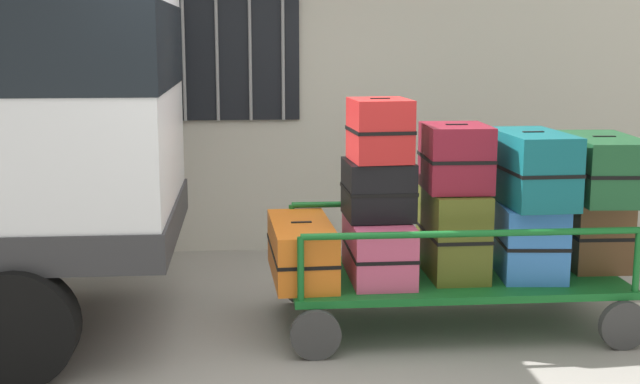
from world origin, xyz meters
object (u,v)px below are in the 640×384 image
(suitcase_midleft_bottom, at_px, (378,248))
(suitcase_midright_middle, at_px, (532,168))
(suitcase_midleft_top, at_px, (380,130))
(suitcase_midright_bottom, at_px, (526,237))
(suitcase_right_middle, at_px, (602,167))
(suitcase_center_bottom, at_px, (453,232))
(suitcase_right_bottom, at_px, (597,234))
(luggage_cart, at_px, (452,282))
(suitcase_center_middle, at_px, (456,157))
(suitcase_left_bottom, at_px, (301,250))
(suitcase_midleft_middle, at_px, (378,189))

(suitcase_midleft_bottom, distance_m, suitcase_midright_middle, 1.19)
(suitcase_midleft_bottom, height_order, suitcase_midleft_top, suitcase_midleft_top)
(suitcase_midright_bottom, bearing_deg, suitcase_right_middle, 1.08)
(suitcase_midright_bottom, relative_size, suitcase_right_middle, 0.87)
(suitcase_midleft_bottom, relative_size, suitcase_midleft_top, 1.71)
(suitcase_center_bottom, distance_m, suitcase_right_bottom, 1.06)
(luggage_cart, distance_m, suitcase_center_bottom, 0.36)
(suitcase_midleft_bottom, height_order, suitcase_right_middle, suitcase_right_middle)
(luggage_cart, xyz_separation_m, suitcase_center_bottom, (0.00, 0.01, 0.36))
(suitcase_midright_middle, bearing_deg, suitcase_midleft_top, 179.24)
(suitcase_midleft_top, bearing_deg, suitcase_center_middle, 1.17)
(suitcase_midleft_top, xyz_separation_m, suitcase_center_bottom, (0.53, 0.03, -0.72))
(suitcase_left_bottom, distance_m, suitcase_right_middle, 2.18)
(suitcase_midleft_top, height_order, suitcase_midright_bottom, suitcase_midleft_top)
(suitcase_midleft_middle, relative_size, suitcase_right_bottom, 0.98)
(suitcase_midright_bottom, relative_size, suitcase_midright_middle, 0.99)
(luggage_cart, height_order, suitcase_center_bottom, suitcase_center_bottom)
(suitcase_midleft_bottom, height_order, suitcase_midright_bottom, suitcase_midright_bottom)
(suitcase_midleft_top, distance_m, suitcase_midright_bottom, 1.31)
(suitcase_center_bottom, height_order, suitcase_center_middle, suitcase_center_middle)
(suitcase_midleft_middle, xyz_separation_m, suitcase_midleft_top, (-0.00, -0.04, 0.41))
(suitcase_center_middle, xyz_separation_m, suitcase_right_middle, (1.06, 0.03, -0.09))
(luggage_cart, bearing_deg, suitcase_midleft_top, -177.86)
(suitcase_right_bottom, xyz_separation_m, suitcase_right_middle, (0.00, -0.01, 0.48))
(suitcase_left_bottom, bearing_deg, suitcase_right_middle, 0.08)
(suitcase_center_bottom, bearing_deg, suitcase_midleft_middle, 178.82)
(suitcase_midleft_top, bearing_deg, suitcase_right_bottom, 2.11)
(luggage_cart, bearing_deg, suitcase_midleft_middle, 177.55)
(suitcase_right_bottom, bearing_deg, suitcase_midleft_top, -177.89)
(suitcase_right_bottom, bearing_deg, suitcase_midright_bottom, -177.53)
(suitcase_midleft_middle, xyz_separation_m, suitcase_center_middle, (0.53, -0.03, 0.22))
(suitcase_left_bottom, xyz_separation_m, suitcase_right_bottom, (2.11, 0.02, 0.07))
(suitcase_left_bottom, bearing_deg, suitcase_right_bottom, 0.43)
(suitcase_left_bottom, bearing_deg, luggage_cart, -1.24)
(suitcase_left_bottom, height_order, suitcase_midright_bottom, suitcase_midright_bottom)
(suitcase_midleft_bottom, bearing_deg, suitcase_midright_bottom, 1.72)
(suitcase_midright_middle, distance_m, suitcase_right_middle, 0.53)
(suitcase_midleft_top, bearing_deg, suitcase_midright_bottom, 1.93)
(suitcase_left_bottom, xyz_separation_m, suitcase_midleft_top, (0.53, -0.04, 0.83))
(suitcase_midleft_top, height_order, suitcase_center_middle, suitcase_midleft_top)
(suitcase_midleft_middle, height_order, suitcase_midleft_top, suitcase_midleft_top)
(suitcase_midright_middle, relative_size, suitcase_right_middle, 0.87)
(suitcase_center_bottom, bearing_deg, suitcase_midright_bottom, 0.46)
(suitcase_center_middle, distance_m, suitcase_midright_bottom, 0.78)
(luggage_cart, distance_m, suitcase_midright_bottom, 0.61)
(luggage_cart, bearing_deg, suitcase_right_bottom, 2.10)
(suitcase_midleft_top, xyz_separation_m, suitcase_right_bottom, (1.59, 0.06, -0.76))
(suitcase_midright_bottom, distance_m, suitcase_right_bottom, 0.53)
(suitcase_midright_middle, xyz_separation_m, suitcase_right_middle, (0.53, 0.06, -0.01))
(suitcase_center_middle, bearing_deg, suitcase_right_middle, 1.89)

